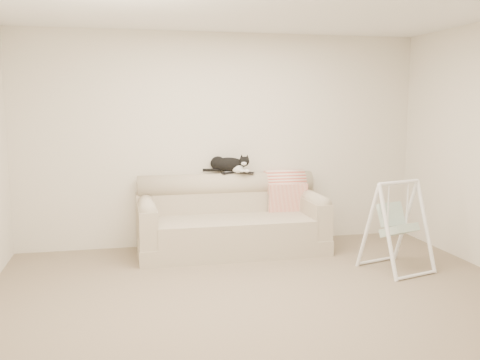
# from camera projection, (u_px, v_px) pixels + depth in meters

# --- Properties ---
(ground_plane) EXTENTS (5.00, 5.00, 0.00)m
(ground_plane) POSITION_uv_depth(u_px,v_px,m) (265.00, 297.00, 4.86)
(ground_plane) COLOR #736653
(ground_plane) RESTS_ON ground
(room_shell) EXTENTS (5.04, 4.04, 2.60)m
(room_shell) POSITION_uv_depth(u_px,v_px,m) (266.00, 129.00, 4.65)
(room_shell) COLOR beige
(room_shell) RESTS_ON ground
(sofa) EXTENTS (2.20, 0.93, 0.90)m
(sofa) POSITION_uv_depth(u_px,v_px,m) (231.00, 221.00, 6.38)
(sofa) COLOR tan
(sofa) RESTS_ON ground
(remote_a) EXTENTS (0.19, 0.11, 0.03)m
(remote_a) POSITION_uv_depth(u_px,v_px,m) (228.00, 172.00, 6.53)
(remote_a) COLOR black
(remote_a) RESTS_ON sofa
(remote_b) EXTENTS (0.17, 0.12, 0.02)m
(remote_b) POSITION_uv_depth(u_px,v_px,m) (247.00, 172.00, 6.55)
(remote_b) COLOR black
(remote_b) RESTS_ON sofa
(tuxedo_cat) EXTENTS (0.57, 0.41, 0.23)m
(tuxedo_cat) POSITION_uv_depth(u_px,v_px,m) (229.00, 164.00, 6.55)
(tuxedo_cat) COLOR black
(tuxedo_cat) RESTS_ON sofa
(throw_blanket) EXTENTS (0.49, 0.38, 0.58)m
(throw_blanket) POSITION_uv_depth(u_px,v_px,m) (285.00, 186.00, 6.70)
(throw_blanket) COLOR #C64E3C
(throw_blanket) RESTS_ON sofa
(baby_swing) EXTENTS (0.73, 0.76, 0.96)m
(baby_swing) POSITION_uv_depth(u_px,v_px,m) (397.00, 225.00, 5.61)
(baby_swing) COLOR white
(baby_swing) RESTS_ON ground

